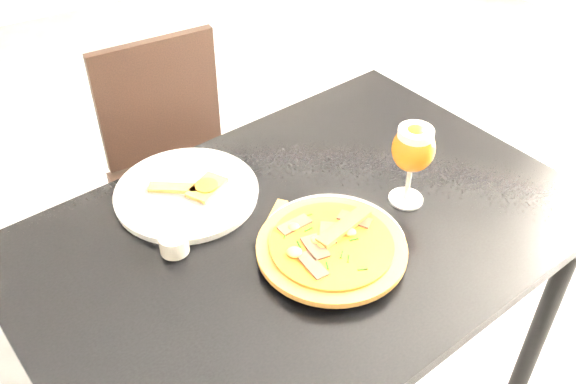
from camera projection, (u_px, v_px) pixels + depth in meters
ground at (357, 356)px, 2.02m from camera, size 6.00×6.00×0.00m
dining_table at (303, 258)px, 1.43m from camera, size 1.30×0.96×0.75m
chair_far at (180, 170)px, 1.98m from camera, size 0.40×0.40×0.86m
plate_main at (333, 244)px, 1.32m from camera, size 0.33×0.33×0.02m
pizza at (332, 246)px, 1.29m from camera, size 0.31×0.31×0.03m
plate_second at (187, 193)px, 1.45m from camera, size 0.36×0.36×0.02m
crust_scraps at (196, 187)px, 1.44m from camera, size 0.17×0.13×0.01m
loose_crust at (275, 217)px, 1.39m from camera, size 0.10×0.09×0.01m
sauce_cup at (174, 243)px, 1.30m from camera, size 0.06×0.06×0.04m
beer_glass at (413, 149)px, 1.35m from camera, size 0.09×0.09×0.20m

